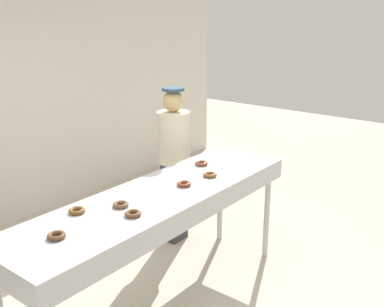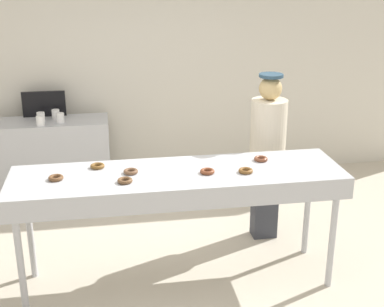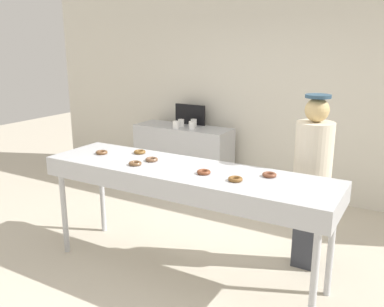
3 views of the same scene
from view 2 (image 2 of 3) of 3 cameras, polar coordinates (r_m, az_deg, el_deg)
name	(u,v)px [view 2 (image 2 of 3)]	position (r m, az deg, el deg)	size (l,w,h in m)	color
ground_plane	(179,280)	(4.79, -1.40, -13.56)	(16.00, 16.00, 0.00)	beige
back_wall	(149,64)	(6.64, -4.67, 9.63)	(8.00, 0.12, 2.93)	silver
fryer_conveyor	(178,182)	(4.35, -1.50, -3.14)	(2.74, 0.73, 1.03)	#B7BABF
chocolate_donut_0	(131,171)	(4.31, -6.65, -1.94)	(0.12, 0.12, 0.03)	brown
chocolate_donut_1	(97,166)	(4.46, -10.20, -1.34)	(0.12, 0.12, 0.03)	brown
chocolate_donut_2	(246,171)	(4.32, 5.83, -1.86)	(0.12, 0.12, 0.03)	brown
chocolate_donut_3	(125,180)	(4.14, -7.27, -2.92)	(0.12, 0.12, 0.03)	brown
chocolate_donut_4	(56,178)	(4.29, -14.53, -2.58)	(0.12, 0.12, 0.03)	brown
chocolate_donut_5	(261,159)	(4.59, 7.46, -0.58)	(0.12, 0.12, 0.03)	brown
chocolate_donut_6	(207,171)	(4.28, 1.67, -1.94)	(0.12, 0.12, 0.03)	brown
worker_baker	(267,147)	(5.17, 8.17, 0.70)	(0.34, 0.34, 1.68)	#33353E
prep_counter	(47,158)	(6.48, -15.40, -0.51)	(1.47, 0.52, 0.92)	#B7BABF
paper_cup_0	(60,118)	(6.22, -14.06, 3.78)	(0.09, 0.09, 0.11)	white
paper_cup_1	(41,117)	(6.31, -16.05, 3.82)	(0.09, 0.09, 0.11)	white
paper_cup_2	(56,114)	(6.39, -14.54, 4.15)	(0.09, 0.09, 0.11)	white
paper_cup_3	(40,121)	(6.16, -16.10, 3.42)	(0.09, 0.09, 0.11)	white
menu_display	(44,104)	(6.50, -15.73, 5.20)	(0.50, 0.04, 0.30)	black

